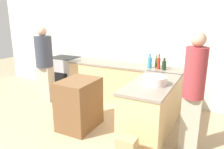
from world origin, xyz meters
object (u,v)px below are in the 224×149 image
Objects in this scene: island_table at (79,104)px; hot_sauce_bottle at (159,63)px; mixing_bowl at (154,80)px; olive_oil_bottle at (156,62)px; person_by_range at (45,62)px; person_at_peninsula at (193,89)px; wine_bottle_dark at (164,65)px; range_oven at (65,74)px; vinegar_bottle_clear at (163,64)px; dish_soap_bottle at (150,62)px.

hot_sauce_bottle reaches higher than island_table.
olive_oil_bottle reaches higher than mixing_bowl.
mixing_bowl is 2.68m from person_by_range.
person_at_peninsula is (0.61, -0.19, 0.01)m from mixing_bowl.
wine_bottle_dark is 1.40m from person_at_peninsula.
vinegar_bottle_clear reaches higher than range_oven.
dish_soap_bottle is 1.61m from person_at_peninsula.
person_at_peninsula is at bearing -17.00° from mixing_bowl.
person_at_peninsula is (3.35, -1.31, 0.52)m from range_oven.
range_oven is at bearing 177.70° from wine_bottle_dark.
olive_oil_bottle is at bearing 124.56° from hot_sauce_bottle.
wine_bottle_dark is (1.13, 1.37, 0.54)m from island_table.
wine_bottle_dark reaches higher than island_table.
mixing_bowl is at bearing 15.90° from island_table.
vinegar_bottle_clear is at bearing 97.55° from mixing_bowl.
person_by_range reaches higher than island_table.
olive_oil_bottle is at bearing 47.73° from dish_soap_bottle.
olive_oil_bottle is (-0.30, 1.16, 0.04)m from mixing_bowl.
hot_sauce_bottle reaches higher than mixing_bowl.
range_oven is at bearing -179.07° from olive_oil_bottle.
wine_bottle_dark is at bearing -4.53° from dish_soap_bottle.
hot_sauce_bottle is 0.18× the size of person_at_peninsula.
vinegar_bottle_clear is (2.58, 0.02, 0.52)m from range_oven.
mixing_bowl reaches higher than range_oven.
hot_sauce_bottle is at bearing -122.49° from vinegar_bottle_clear.
olive_oil_bottle is 1.64m from person_at_peninsula.
dish_soap_bottle is 0.17× the size of person_at_peninsula.
hot_sauce_bottle reaches higher than range_oven.
mixing_bowl is 1.03m from wine_bottle_dark.
mixing_bowl is 1.12m from dish_soap_bottle.
hot_sauce_bottle is at bearing 54.09° from island_table.
wine_bottle_dark reaches higher than range_oven.
hot_sauce_bottle is (-0.22, 1.04, 0.06)m from mixing_bowl.
dish_soap_bottle is 0.28m from vinegar_bottle_clear.
olive_oil_bottle reaches higher than island_table.
vinegar_bottle_clear is (0.26, 0.10, -0.04)m from dish_soap_bottle.
range_oven is 1.02× the size of island_table.
island_table is 1.67m from person_by_range.
vinegar_bottle_clear reaches higher than mixing_bowl.
olive_oil_bottle is 0.15× the size of person_by_range.
wine_bottle_dark is (2.63, -0.11, 0.53)m from range_oven.
island_table is 0.51× the size of person_by_range.
range_oven is 2.11m from island_table.
hot_sauce_bottle is (2.51, -0.08, 0.56)m from range_oven.
person_at_peninsula is (3.28, -0.54, 0.05)m from person_by_range.
island_table is 3.58× the size of wine_bottle_dark.
olive_oil_bottle is 0.15× the size of person_at_peninsula.
mixing_bowl is 1.31× the size of dish_soap_bottle.
olive_oil_bottle is 0.25m from wine_bottle_dark.
dish_soap_bottle reaches higher than mixing_bowl.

